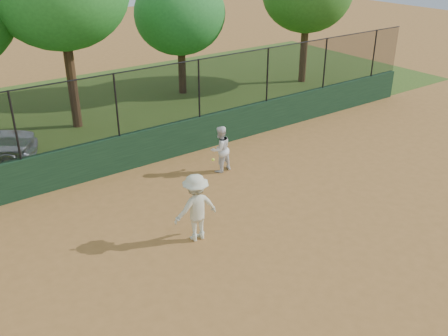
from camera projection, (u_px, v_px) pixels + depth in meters
ground at (250, 253)px, 11.98m from camera, size 80.00×80.00×0.00m
back_wall at (135, 150)px, 16.11m from camera, size 26.00×0.20×1.20m
grass_strip at (71, 116)px, 20.76m from camera, size 36.00×12.00×0.01m
player_second at (220, 149)px, 15.75m from camera, size 0.79×0.65×1.52m
player_main at (196, 208)px, 12.20m from camera, size 1.19×0.74×2.18m
fence_assembly at (130, 101)px, 15.39m from camera, size 26.00×0.06×2.00m
tree_3 at (180, 14)px, 22.16m from camera, size 4.17×3.79×5.42m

